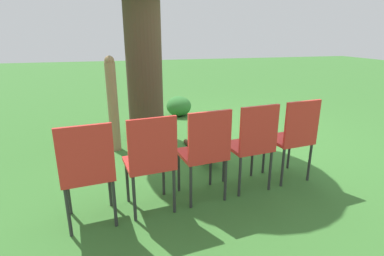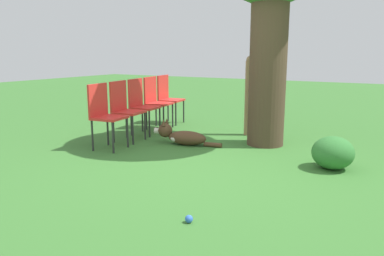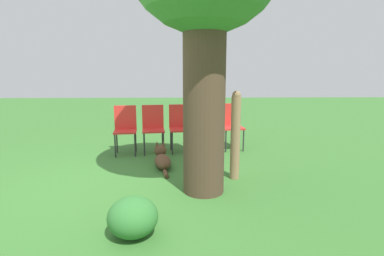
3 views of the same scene
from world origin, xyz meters
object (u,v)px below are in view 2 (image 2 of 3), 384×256
(red_chair_0, at_px, (104,112))
(red_chair_3, at_px, (155,99))
(red_chair_2, at_px, (141,102))
(fence_post, at_px, (249,96))
(dog, at_px, (181,136))
(red_chair_4, at_px, (168,96))
(red_chair_1, at_px, (124,107))
(tennis_ball, at_px, (189,219))

(red_chair_0, height_order, red_chair_3, same)
(red_chair_2, bearing_deg, fence_post, 20.29)
(dog, relative_size, red_chair_4, 1.14)
(red_chair_0, distance_m, red_chair_1, 0.56)
(red_chair_0, height_order, red_chair_1, same)
(dog, relative_size, tennis_ball, 16.32)
(red_chair_2, relative_size, red_chair_3, 1.00)
(red_chair_4, height_order, tennis_ball, red_chair_4)
(dog, height_order, red_chair_2, red_chair_2)
(red_chair_0, distance_m, red_chair_4, 2.23)
(red_chair_2, bearing_deg, red_chair_1, -88.43)
(dog, bearing_deg, red_chair_2, -27.21)
(red_chair_1, bearing_deg, red_chair_4, 91.57)
(fence_post, bearing_deg, red_chair_2, -152.55)
(red_chair_1, relative_size, red_chair_2, 1.00)
(red_chair_0, height_order, tennis_ball, red_chair_0)
(fence_post, xyz_separation_m, red_chair_4, (-1.84, 0.23, -0.13))
(dog, height_order, red_chair_4, red_chair_4)
(red_chair_3, bearing_deg, dog, -44.99)
(dog, bearing_deg, red_chair_1, 4.02)
(dog, distance_m, red_chair_0, 1.24)
(red_chair_4, bearing_deg, red_chair_3, -88.43)
(red_chair_2, relative_size, tennis_ball, 14.35)
(red_chair_0, bearing_deg, dog, 35.67)
(red_chair_1, distance_m, red_chair_4, 1.67)
(tennis_ball, bearing_deg, red_chair_1, 139.55)
(red_chair_3, bearing_deg, red_chair_1, -88.43)
(red_chair_0, height_order, red_chair_4, same)
(fence_post, height_order, red_chair_4, fence_post)
(red_chair_1, bearing_deg, tennis_ball, -47.61)
(red_chair_1, height_order, red_chair_2, same)
(red_chair_1, distance_m, red_chair_2, 0.56)
(fence_post, bearing_deg, red_chair_3, -169.72)
(red_chair_1, distance_m, red_chair_3, 1.11)
(fence_post, bearing_deg, red_chair_1, -138.22)
(dog, xyz_separation_m, red_chair_2, (-1.02, 0.31, 0.43))
(red_chair_0, distance_m, red_chair_3, 1.67)
(tennis_ball, bearing_deg, red_chair_3, 129.39)
(red_chair_1, relative_size, red_chair_4, 1.00)
(red_chair_0, xyz_separation_m, red_chair_3, (-0.25, 1.65, 0.00))
(red_chair_1, relative_size, tennis_ball, 14.35)
(red_chair_0, relative_size, red_chair_2, 1.00)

